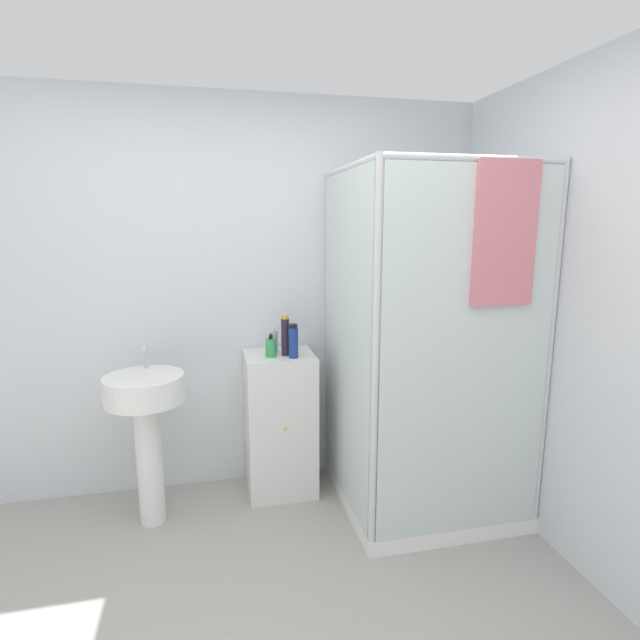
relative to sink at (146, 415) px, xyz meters
The scene contains 8 objects.
wall_back 0.86m from the sink, 42.70° to the left, with size 6.40×0.06×2.50m, color silver.
shower_enclosure 1.59m from the sink, ahead, with size 1.00×1.03×2.04m.
vanity_cabinet 0.84m from the sink, 13.84° to the left, with size 0.43×0.41×0.92m.
sink is the anchor object (origin of this frame).
soap_dispenser 0.81m from the sink, 11.32° to the left, with size 0.07×0.07×0.14m.
shampoo_bottle_tall_black 0.92m from the sink, 11.00° to the left, with size 0.05×0.05×0.25m.
shampoo_bottle_blue 0.94m from the sink, ahead, with size 0.06×0.06×0.21m.
lotion_bottle_white 0.87m from the sink, 17.38° to the left, with size 0.04×0.04×0.17m.
Camera 1 is at (-0.09, -1.52, 1.73)m, focal length 28.00 mm.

